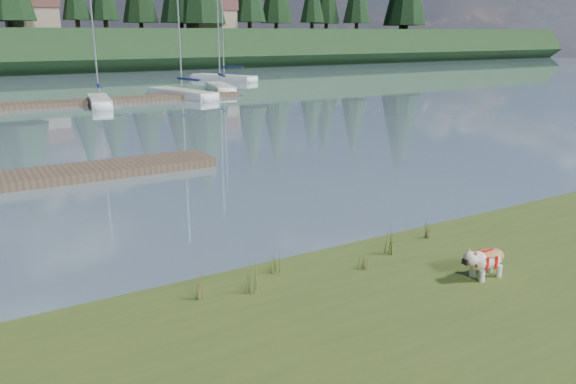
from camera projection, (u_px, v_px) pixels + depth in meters
ground at (26, 107)px, 36.89m from camera, size 200.00×200.00×0.00m
bulldog at (486, 259)px, 10.37m from camera, size 0.98×0.44×0.59m
dock_far at (58, 103)px, 37.82m from camera, size 26.00×2.20×0.30m
sailboat_bg_2 at (99, 100)px, 38.24m from camera, size 2.16×6.37×9.59m
sailboat_bg_3 at (177, 92)px, 43.15m from camera, size 3.39×8.29×11.94m
sailboat_bg_4 at (219, 87)px, 47.62m from camera, size 3.12×7.48×10.91m
sailboat_bg_5 at (219, 77)px, 58.03m from camera, size 5.00×8.41×12.05m
weed_0 at (253, 279)px, 9.75m from camera, size 0.17×0.14×0.65m
weed_1 at (274, 263)px, 10.61m from camera, size 0.17×0.14×0.45m
weed_2 at (389, 239)px, 11.48m from camera, size 0.17×0.14×0.75m
weed_3 at (196, 286)px, 9.52m from camera, size 0.17×0.14×0.61m
weed_4 at (363, 259)px, 10.79m from camera, size 0.17×0.14×0.46m
weed_5 at (426, 228)px, 12.37m from camera, size 0.17×0.14×0.59m
mud_lip at (225, 287)px, 10.69m from camera, size 60.00×0.50×0.14m
house_1 at (31, 12)px, 71.78m from camera, size 6.30×5.30×4.65m
house_2 at (211, 14)px, 81.85m from camera, size 6.30×5.30×4.65m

